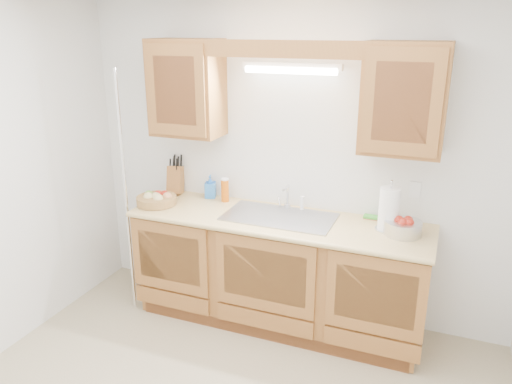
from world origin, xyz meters
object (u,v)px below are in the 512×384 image
at_px(paper_towel, 389,209).
at_px(apple_bowl, 403,227).
at_px(fruit_basket, 157,199).
at_px(knife_block, 176,179).

relative_size(paper_towel, apple_bowl, 1.27).
relative_size(fruit_basket, knife_block, 1.09).
bearing_deg(apple_bowl, knife_block, 173.85).
bearing_deg(paper_towel, fruit_basket, -175.49).
height_order(fruit_basket, apple_bowl, apple_bowl).
bearing_deg(fruit_basket, knife_block, 89.97).
bearing_deg(apple_bowl, fruit_basket, -177.03).
bearing_deg(knife_block, apple_bowl, -19.47).
height_order(knife_block, paper_towel, paper_towel).
bearing_deg(paper_towel, apple_bowl, -22.12).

